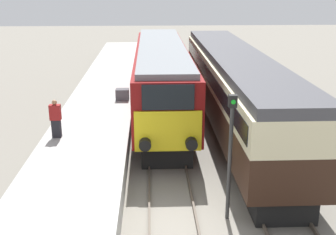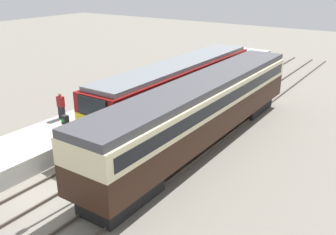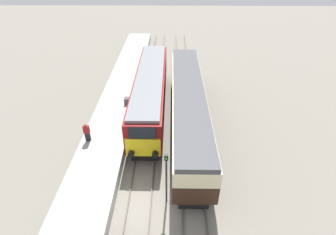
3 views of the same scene
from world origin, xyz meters
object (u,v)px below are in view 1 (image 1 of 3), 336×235
locomotive (162,76)px  signal_post (230,148)px  luggage_crate (122,94)px  person_on_platform (56,119)px  passenger_carriage (234,84)px

locomotive → signal_post: signal_post is taller
locomotive → luggage_crate: 2.35m
locomotive → signal_post: (1.70, -10.88, 0.19)m
locomotive → person_on_platform: bearing=-126.4°
person_on_platform → signal_post: size_ratio=0.40×
person_on_platform → luggage_crate: 6.04m
luggage_crate → passenger_carriage: bearing=-22.6°
locomotive → signal_post: size_ratio=4.03×
passenger_carriage → person_on_platform: 8.52m
signal_post → person_on_platform: bearing=141.8°
signal_post → luggage_crate: 11.12m
signal_post → passenger_carriage: bearing=78.1°
passenger_carriage → luggage_crate: 6.07m
locomotive → passenger_carriage: 4.39m
locomotive → luggage_crate: bearing=-167.2°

